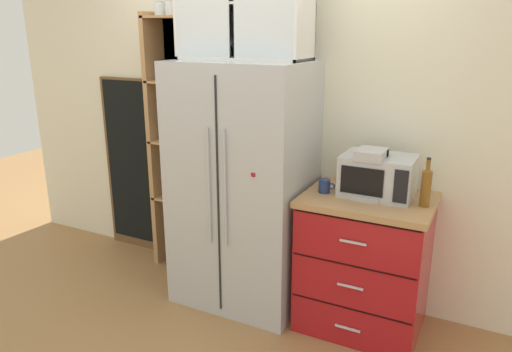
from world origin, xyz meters
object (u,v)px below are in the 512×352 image
bottle_amber (426,185)px  chalkboard_menu (134,166)px  coffee_maker (371,173)px  mug_navy (325,186)px  refrigerator (243,186)px  microwave (378,176)px  bottle_clear (371,180)px

bottle_amber → chalkboard_menu: size_ratio=0.19×
coffee_maker → mug_navy: coffee_maker is taller
refrigerator → bottle_amber: refrigerator is taller
microwave → bottle_amber: size_ratio=1.48×
refrigerator → bottle_clear: bearing=3.3°
mug_navy → bottle_clear: 0.29m
mug_navy → bottle_clear: size_ratio=0.45×
bottle_amber → coffee_maker: bearing=176.2°
microwave → mug_navy: size_ratio=4.01×
microwave → bottle_clear: bearing=-137.3°
bottle_clear → coffee_maker: bearing=-90.0°
coffee_maker → bottle_clear: size_ratio=1.28×
refrigerator → bottle_clear: (0.88, 0.05, 0.15)m
microwave → mug_navy: microwave is taller
refrigerator → mug_navy: bearing=-0.8°
coffee_maker → mug_navy: (-0.28, -0.05, -0.11)m
microwave → chalkboard_menu: chalkboard_menu is taller
bottle_clear → mug_navy: bearing=-168.1°
chalkboard_menu → bottle_amber: bearing=-6.7°
microwave → bottle_amber: (0.30, -0.06, 0.00)m
refrigerator → chalkboard_menu: 1.31m
bottle_amber → bottle_clear: 0.34m
refrigerator → bottle_amber: size_ratio=5.82×
refrigerator → microwave: refrigerator is taller
refrigerator → chalkboard_menu: size_ratio=1.13×
microwave → chalkboard_menu: (-2.19, 0.23, -0.27)m
refrigerator → mug_navy: (0.60, -0.01, 0.09)m
bottle_amber → bottle_clear: (-0.33, 0.03, -0.03)m
refrigerator → mug_navy: 0.61m
coffee_maker → mug_navy: size_ratio=2.82×
coffee_maker → bottle_amber: bearing=-3.8°
microwave → bottle_clear: (-0.04, -0.03, -0.03)m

